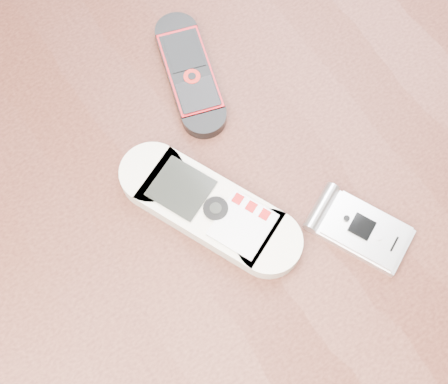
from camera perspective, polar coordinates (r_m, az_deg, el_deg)
The scene contains 5 objects.
ground at distance 1.29m, azimuth -0.19°, elevation -12.52°, with size 4.00×4.00×0.00m, color #472B19.
table at distance 0.66m, azimuth -0.36°, elevation -3.88°, with size 1.20×0.80×0.75m.
nokia_white at distance 0.55m, azimuth -1.36°, elevation -1.50°, with size 0.06×0.18×0.02m, color silver.
nokia_black_red at distance 0.61m, azimuth -3.14°, elevation 10.79°, with size 0.04×0.14×0.01m, color black.
motorola_razr at distance 0.56m, azimuth 12.60°, elevation -3.43°, with size 0.05×0.09×0.01m, color silver.
Camera 1 is at (-0.11, -0.17, 1.27)m, focal length 50.00 mm.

